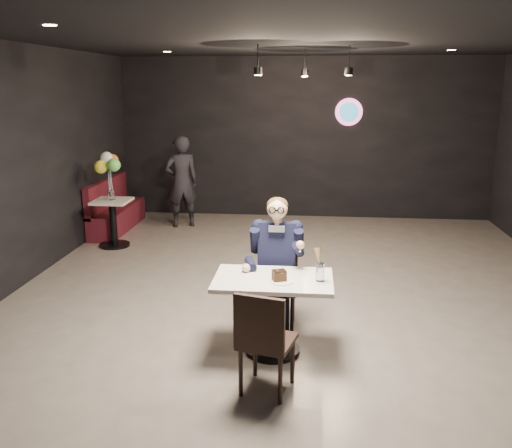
# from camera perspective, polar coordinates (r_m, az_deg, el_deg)

# --- Properties ---
(floor) EXTENTS (9.00, 9.00, 0.00)m
(floor) POSITION_cam_1_polar(r_m,az_deg,el_deg) (6.35, 4.31, -8.67)
(floor) COLOR gray
(floor) RESTS_ON ground
(wall_sign) EXTENTS (0.50, 0.06, 0.50)m
(wall_sign) POSITION_cam_1_polar(r_m,az_deg,el_deg) (10.34, 9.75, 11.55)
(wall_sign) COLOR pink
(wall_sign) RESTS_ON floor
(pendant_lights) EXTENTS (1.40, 1.20, 0.36)m
(pendant_lights) POSITION_cam_1_polar(r_m,az_deg,el_deg) (7.85, 5.14, 17.26)
(pendant_lights) COLOR black
(pendant_lights) RESTS_ON floor
(main_table) EXTENTS (1.10, 0.70, 0.75)m
(main_table) POSITION_cam_1_polar(r_m,az_deg,el_deg) (5.19, 1.79, -9.60)
(main_table) COLOR white
(main_table) RESTS_ON floor
(chair_far) EXTENTS (0.42, 0.46, 0.92)m
(chair_far) POSITION_cam_1_polar(r_m,az_deg,el_deg) (5.66, 2.19, -6.55)
(chair_far) COLOR black
(chair_far) RESTS_ON floor
(chair_near) EXTENTS (0.52, 0.55, 0.92)m
(chair_near) POSITION_cam_1_polar(r_m,az_deg,el_deg) (4.56, 1.20, -12.00)
(chair_near) COLOR black
(chair_near) RESTS_ON floor
(seated_man) EXTENTS (0.60, 0.80, 1.44)m
(seated_man) POSITION_cam_1_polar(r_m,az_deg,el_deg) (5.58, 2.21, -4.05)
(seated_man) COLOR black
(seated_man) RESTS_ON floor
(dessert_plate) EXTENTS (0.21, 0.21, 0.01)m
(dessert_plate) POSITION_cam_1_polar(r_m,az_deg,el_deg) (4.95, 2.72, -6.08)
(dessert_plate) COLOR white
(dessert_plate) RESTS_ON main_table
(cake_slice) EXTENTS (0.15, 0.13, 0.08)m
(cake_slice) POSITION_cam_1_polar(r_m,az_deg,el_deg) (4.95, 2.45, -5.45)
(cake_slice) COLOR black
(cake_slice) RESTS_ON dessert_plate
(mint_leaf) EXTENTS (0.07, 0.04, 0.01)m
(mint_leaf) POSITION_cam_1_polar(r_m,az_deg,el_deg) (4.91, 2.62, -5.14)
(mint_leaf) COLOR green
(mint_leaf) RESTS_ON cake_slice
(sundae_glass) EXTENTS (0.08, 0.08, 0.17)m
(sundae_glass) POSITION_cam_1_polar(r_m,az_deg,el_deg) (4.98, 6.76, -5.04)
(sundae_glass) COLOR silver
(sundae_glass) RESTS_ON main_table
(wafer_cone) EXTENTS (0.09, 0.09, 0.15)m
(wafer_cone) POSITION_cam_1_polar(r_m,az_deg,el_deg) (4.89, 6.59, -3.34)
(wafer_cone) COLOR #DCB65A
(wafer_cone) RESTS_ON sundae_glass
(booth_bench) EXTENTS (0.45, 1.78, 0.89)m
(booth_bench) POSITION_cam_1_polar(r_m,az_deg,el_deg) (9.81, -14.45, 1.97)
(booth_bench) COLOR #4D101D
(booth_bench) RESTS_ON floor
(side_table) EXTENTS (0.55, 0.55, 0.68)m
(side_table) POSITION_cam_1_polar(r_m,az_deg,el_deg) (8.82, -14.77, -0.13)
(side_table) COLOR white
(side_table) RESTS_ON floor
(balloon_vase) EXTENTS (0.10, 0.10, 0.15)m
(balloon_vase) POSITION_cam_1_polar(r_m,az_deg,el_deg) (8.71, -14.98, 2.96)
(balloon_vase) COLOR silver
(balloon_vase) RESTS_ON side_table
(balloon_bunch) EXTENTS (0.37, 0.37, 0.61)m
(balloon_bunch) POSITION_cam_1_polar(r_m,az_deg,el_deg) (8.65, -15.14, 5.42)
(balloon_bunch) COLOR #FFF335
(balloon_bunch) RESTS_ON balloon_vase
(passerby) EXTENTS (0.70, 0.59, 1.63)m
(passerby) POSITION_cam_1_polar(r_m,az_deg,el_deg) (9.74, -7.84, 4.43)
(passerby) COLOR black
(passerby) RESTS_ON floor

